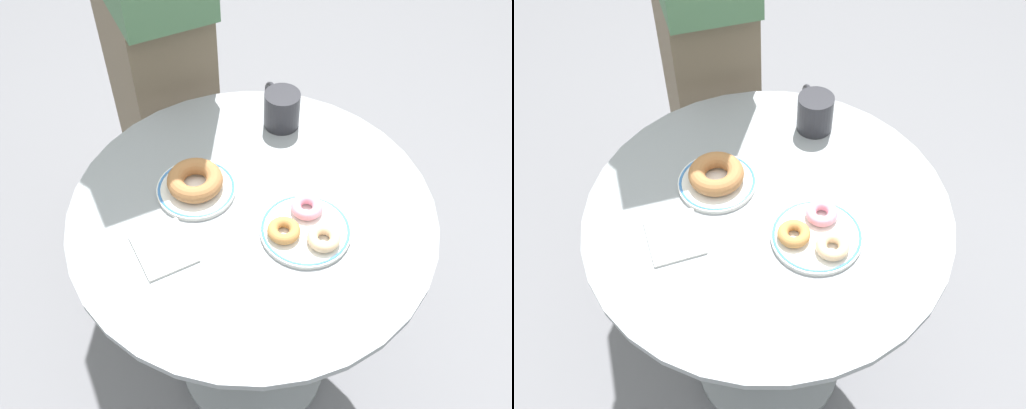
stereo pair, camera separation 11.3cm
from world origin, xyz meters
The scene contains 11 objects.
ground_plane centered at (0.00, 0.00, -0.01)m, with size 7.00×7.00×0.02m, color slate.
cafe_table centered at (0.00, 0.00, 0.50)m, with size 0.77×0.77×0.75m.
plate_left centered at (-0.12, -0.04, 0.76)m, with size 0.17×0.17×0.01m.
plate_right centered at (0.12, 0.03, 0.76)m, with size 0.18×0.18×0.01m.
donut_cinnamon centered at (-0.12, -0.04, 0.78)m, with size 0.12×0.12×0.04m, color #A36B3D.
donut_glazed centered at (0.17, 0.02, 0.77)m, with size 0.07×0.07×0.02m, color #E0B789.
donut_pink_frosted centered at (0.09, 0.06, 0.77)m, with size 0.07×0.07×0.02m, color pink.
donut_old_fashioned centered at (0.10, -0.01, 0.77)m, with size 0.07×0.07×0.02m, color #BC7F42.
paper_napkin centered at (-0.06, -0.20, 0.75)m, with size 0.12×0.11×0.01m, color white.
coffee_mug centered at (-0.13, 0.24, 0.79)m, with size 0.12×0.08×0.09m.
person_figure centered at (-0.58, 0.24, 0.84)m, with size 0.50×0.38×1.72m.
Camera 1 is at (0.52, -0.56, 1.67)m, focal length 39.95 mm.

